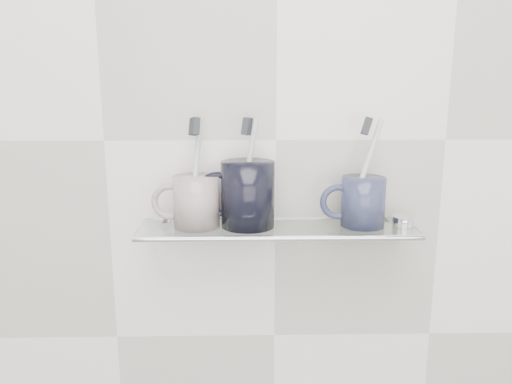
{
  "coord_description": "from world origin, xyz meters",
  "views": [
    {
      "loc": [
        -0.06,
        0.17,
        1.36
      ],
      "look_at": [
        -0.04,
        1.04,
        1.16
      ],
      "focal_mm": 35.0,
      "sensor_mm": 36.0,
      "label": 1
    }
  ],
  "objects_px": {
    "shelf_glass": "(277,229)",
    "mug_right": "(363,202)",
    "mug_center": "(248,194)",
    "mug_left": "(196,202)"
  },
  "relations": [
    {
      "from": "mug_right",
      "to": "mug_left",
      "type": "bearing_deg",
      "value": -176.25
    },
    {
      "from": "mug_left",
      "to": "mug_center",
      "type": "bearing_deg",
      "value": -14.88
    },
    {
      "from": "mug_center",
      "to": "mug_left",
      "type": "bearing_deg",
      "value": 171.26
    },
    {
      "from": "mug_center",
      "to": "mug_right",
      "type": "bearing_deg",
      "value": -8.74
    },
    {
      "from": "mug_left",
      "to": "mug_right",
      "type": "relative_size",
      "value": 1.04
    },
    {
      "from": "mug_right",
      "to": "shelf_glass",
      "type": "bearing_deg",
      "value": -174.41
    },
    {
      "from": "shelf_glass",
      "to": "mug_right",
      "type": "relative_size",
      "value": 5.59
    },
    {
      "from": "mug_left",
      "to": "mug_center",
      "type": "relative_size",
      "value": 0.78
    },
    {
      "from": "mug_center",
      "to": "mug_right",
      "type": "distance_m",
      "value": 0.21
    },
    {
      "from": "mug_center",
      "to": "mug_right",
      "type": "xyz_separation_m",
      "value": [
        0.21,
        0.0,
        -0.01
      ]
    }
  ]
}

